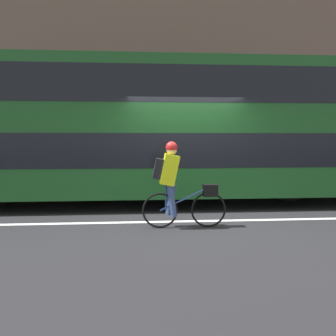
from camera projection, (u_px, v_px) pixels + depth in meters
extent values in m
plane|color=#232326|center=(190.00, 220.00, 6.53)|extent=(80.00, 80.00, 0.00)
cube|color=silver|center=(190.00, 221.00, 6.43)|extent=(50.00, 0.14, 0.01)
cube|color=#A8A399|center=(170.00, 183.00, 11.30)|extent=(60.00, 1.80, 0.15)
cube|color=brown|center=(168.00, 68.00, 11.96)|extent=(60.00, 0.30, 8.40)
cylinder|color=black|center=(288.00, 181.00, 8.50)|extent=(1.03, 0.30, 1.03)
cube|color=#194C1E|center=(148.00, 157.00, 8.17)|extent=(11.73, 2.49, 1.71)
cube|color=black|center=(148.00, 149.00, 8.16)|extent=(11.27, 2.51, 0.75)
cube|color=#194C1E|center=(147.00, 94.00, 8.03)|extent=(11.73, 2.39, 1.40)
cube|color=black|center=(147.00, 91.00, 8.03)|extent=(11.27, 2.41, 0.78)
torus|color=black|center=(208.00, 210.00, 5.99)|extent=(0.65, 0.04, 0.65)
torus|color=black|center=(160.00, 211.00, 5.93)|extent=(0.65, 0.04, 0.65)
cylinder|color=#2D4C8C|center=(184.00, 199.00, 5.94)|extent=(0.90, 0.03, 0.44)
cylinder|color=#2D4C8C|center=(166.00, 198.00, 5.91)|extent=(0.03, 0.03, 0.47)
cube|color=black|center=(210.00, 190.00, 5.96)|extent=(0.26, 0.16, 0.22)
cube|color=#D8EA19|center=(169.00, 170.00, 5.87)|extent=(0.37, 0.32, 0.58)
cube|color=black|center=(158.00, 169.00, 5.85)|extent=(0.21, 0.26, 0.38)
cylinder|color=#384C7A|center=(171.00, 199.00, 6.01)|extent=(0.21, 0.11, 0.58)
cylinder|color=#384C7A|center=(172.00, 201.00, 5.83)|extent=(0.19, 0.11, 0.58)
sphere|color=tan|center=(172.00, 150.00, 5.84)|extent=(0.19, 0.19, 0.19)
sphere|color=red|center=(172.00, 147.00, 5.84)|extent=(0.21, 0.21, 0.21)
cylinder|color=#59595B|center=(269.00, 145.00, 11.34)|extent=(0.07, 0.07, 2.48)
cube|color=red|center=(270.00, 116.00, 11.20)|extent=(0.36, 0.02, 0.36)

